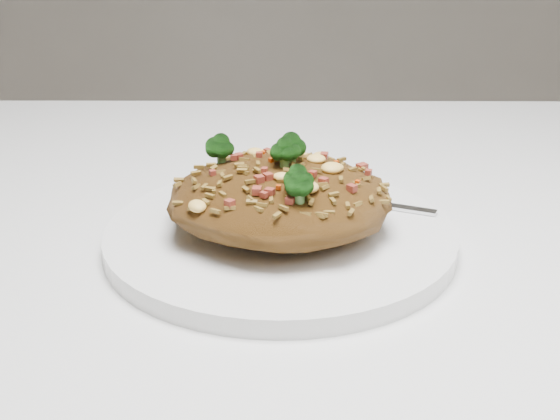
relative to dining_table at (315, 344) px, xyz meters
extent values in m
cube|color=white|center=(0.00, 0.00, 0.07)|extent=(1.20, 0.80, 0.04)
cylinder|color=white|center=(-0.03, -0.01, 0.10)|extent=(0.26, 0.26, 0.01)
ellipsoid|color=brown|center=(-0.03, -0.01, 0.13)|extent=(0.16, 0.15, 0.05)
ellipsoid|color=#0B3507|center=(-0.02, 0.00, 0.16)|extent=(0.02, 0.02, 0.02)
ellipsoid|color=#0B3507|center=(-0.02, 0.01, 0.16)|extent=(0.02, 0.02, 0.02)
ellipsoid|color=#0B3507|center=(-0.01, -0.05, 0.16)|extent=(0.02, 0.02, 0.02)
ellipsoid|color=#0B3507|center=(-0.02, -0.05, 0.16)|extent=(0.02, 0.02, 0.02)
ellipsoid|color=#0B3507|center=(-0.07, 0.03, 0.16)|extent=(0.02, 0.02, 0.02)
cube|color=silver|center=(0.06, 0.03, 0.11)|extent=(0.09, 0.04, 0.00)
cube|color=silver|center=(-0.03, 0.07, 0.11)|extent=(0.04, 0.03, 0.00)
camera|label=1|loc=(-0.03, -0.53, 0.35)|focal=50.00mm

